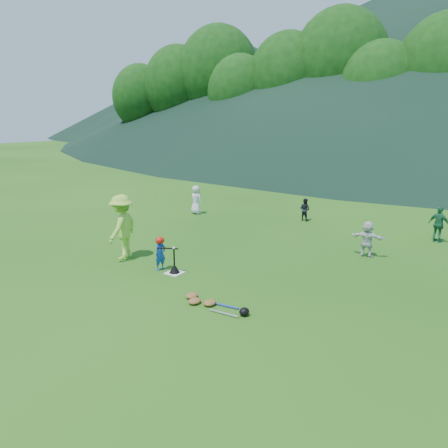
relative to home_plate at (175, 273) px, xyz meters
name	(u,v)px	position (x,y,z in m)	size (l,w,h in m)	color
ground	(175,273)	(0.00, 0.00, -0.01)	(120.00, 120.00, 0.00)	#1A4E11
home_plate	(175,273)	(0.00, 0.00, 0.00)	(0.45, 0.45, 0.02)	silver
baseball	(174,248)	(0.00, 0.00, 0.73)	(0.08, 0.08, 0.08)	white
batter_child	(160,254)	(-0.50, 0.00, 0.47)	(0.35, 0.23, 0.96)	#16499D
adult_coach	(122,227)	(-2.17, 0.16, 0.98)	(1.28, 0.74, 1.99)	#A4DD41
fielder_a	(196,200)	(-4.09, 6.39, 0.63)	(0.62, 0.40, 1.27)	silver
fielder_b	(305,209)	(0.47, 7.88, 0.46)	(0.46, 0.36, 0.95)	black
fielder_c	(439,224)	(5.63, 7.47, 0.62)	(0.74, 0.31, 1.26)	#1E663D
fielder_d	(367,239)	(4.03, 4.47, 0.56)	(1.06, 0.34, 1.15)	silver
batting_tee	(174,269)	(0.00, 0.00, 0.12)	(0.30, 0.30, 0.68)	black
batter_gear	(160,241)	(-0.48, -0.01, 0.85)	(0.72, 0.29, 0.32)	red
equipment_pile	(209,303)	(2.05, -1.20, 0.06)	(1.80, 0.56, 0.19)	olive
outfield_fence	(402,162)	(0.00, 28.00, 0.69)	(70.07, 0.08, 1.33)	gray
tree_line	(428,68)	(0.20, 33.83, 8.20)	(70.04, 11.40, 14.82)	#382314
distant_hills	(432,54)	(-7.63, 81.81, 14.97)	(155.00, 140.00, 32.00)	black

